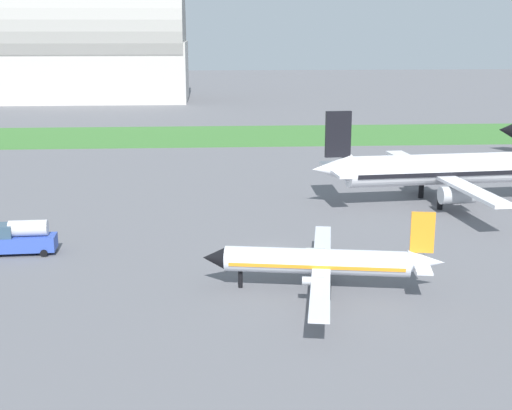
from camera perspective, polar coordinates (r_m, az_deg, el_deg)
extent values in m
plane|color=slate|center=(67.99, 1.24, -3.89)|extent=(600.00, 600.00, 0.00)
cube|color=#3D7533|center=(142.13, -1.41, 5.62)|extent=(360.00, 28.00, 0.08)
cylinder|color=silver|center=(57.99, 4.90, -4.55)|extent=(15.17, 4.60, 2.09)
cone|color=black|center=(58.71, -3.30, -4.29)|extent=(2.40, 2.37, 2.05)
cone|color=silver|center=(58.45, 13.55, -4.48)|extent=(3.20, 2.35, 1.88)
cube|color=orange|center=(58.04, 4.89, -4.70)|extent=(14.36, 4.50, 0.29)
cube|color=silver|center=(52.71, 5.21, -6.93)|extent=(3.38, 11.57, 0.21)
cube|color=silver|center=(63.57, 5.38, -3.22)|extent=(3.38, 11.57, 0.21)
cylinder|color=#B7BABF|center=(54.65, 4.63, -6.14)|extent=(1.76, 0.94, 0.67)
cylinder|color=#B7BABF|center=(61.60, 4.81, -3.78)|extent=(1.76, 0.94, 0.67)
cube|color=orange|center=(57.68, 13.28, -2.17)|extent=(1.89, 0.56, 3.34)
cube|color=silver|center=(57.04, 13.32, -4.99)|extent=(1.73, 3.09, 0.17)
cube|color=silver|center=(59.79, 12.98, -4.08)|extent=(1.73, 3.09, 0.17)
cylinder|color=black|center=(59.00, -1.27, -5.99)|extent=(0.38, 0.38, 1.46)
cylinder|color=black|center=(56.64, 5.88, -6.94)|extent=(0.38, 0.38, 1.46)
cylinder|color=black|center=(60.52, 5.90, -5.54)|extent=(0.38, 0.38, 1.46)
cone|color=black|center=(129.81, 19.68, 5.70)|extent=(4.37, 4.45, 3.32)
cylinder|color=white|center=(89.33, 15.01, 2.82)|extent=(24.75, 6.01, 3.74)
cone|color=white|center=(84.46, 6.12, 2.91)|extent=(5.06, 3.80, 3.37)
cube|color=black|center=(89.38, 15.00, 2.64)|extent=(23.40, 5.96, 0.52)
cube|color=white|center=(96.57, 12.67, 3.38)|extent=(3.89, 16.49, 0.37)
cube|color=white|center=(81.94, 16.84, 1.23)|extent=(3.89, 16.49, 0.37)
cylinder|color=#B7BABF|center=(94.15, 13.28, 2.25)|extent=(4.26, 2.43, 2.06)
cylinder|color=#B7BABF|center=(84.81, 15.92, 0.79)|extent=(4.26, 2.43, 2.06)
cube|color=black|center=(83.94, 6.64, 5.69)|extent=(3.09, 0.73, 5.45)
cube|color=white|center=(86.91, 6.14, 3.17)|extent=(2.48, 4.93, 0.30)
cube|color=white|center=(82.41, 7.01, 2.54)|extent=(2.48, 4.93, 0.30)
cylinder|color=black|center=(91.92, 13.19, 1.28)|extent=(0.67, 0.67, 2.38)
cylinder|color=black|center=(86.66, 14.63, 0.43)|extent=(0.67, 0.67, 2.38)
cube|color=#334FB2|center=(71.10, -18.41, -2.94)|extent=(6.61, 2.72, 1.40)
cylinder|color=silver|center=(70.54, -17.89, -1.79)|extent=(3.65, 1.71, 1.54)
cube|color=#334C60|center=(71.15, -19.93, -1.96)|extent=(2.44, 2.13, 1.20)
cylinder|color=black|center=(72.92, -19.94, -3.22)|extent=(0.71, 0.28, 0.70)
cylinder|color=black|center=(69.73, -16.73, -3.74)|extent=(0.71, 0.28, 0.70)
cylinder|color=black|center=(71.99, -16.41, -3.16)|extent=(0.71, 0.28, 0.70)
cube|color=#BCB7B2|center=(216.85, -12.96, 10.47)|extent=(54.90, 29.09, 17.08)
cylinder|color=gray|center=(216.50, -13.13, 13.49)|extent=(53.80, 32.00, 32.00)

